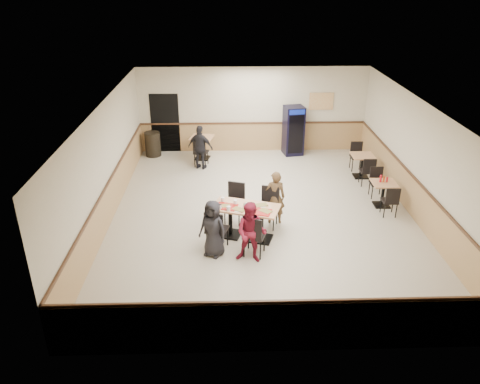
{
  "coord_description": "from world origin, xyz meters",
  "views": [
    {
      "loc": [
        -0.94,
        -11.08,
        5.92
      ],
      "look_at": [
        -0.61,
        -0.5,
        0.91
      ],
      "focal_mm": 35.0,
      "sensor_mm": 36.0,
      "label": 1
    }
  ],
  "objects_px": {
    "diner_man_opposite": "(275,197)",
    "side_table_near": "(383,190)",
    "diner_woman_right": "(251,233)",
    "main_table": "(246,217)",
    "diner_woman_left": "(213,229)",
    "lone_diner": "(200,148)",
    "back_table": "(202,144)",
    "trash_bin": "(153,144)",
    "side_table_far": "(362,162)",
    "pepsi_cooler": "(293,131)"
  },
  "relations": [
    {
      "from": "diner_woman_right",
      "to": "lone_diner",
      "type": "xyz_separation_m",
      "value": [
        -1.37,
        5.5,
        0.01
      ]
    },
    {
      "from": "main_table",
      "to": "side_table_near",
      "type": "xyz_separation_m",
      "value": [
        3.85,
        1.6,
        -0.09
      ]
    },
    {
      "from": "trash_bin",
      "to": "diner_woman_left",
      "type": "bearing_deg",
      "value": -70.76
    },
    {
      "from": "diner_woman_right",
      "to": "pepsi_cooler",
      "type": "height_order",
      "value": "pepsi_cooler"
    },
    {
      "from": "diner_man_opposite",
      "to": "side_table_far",
      "type": "xyz_separation_m",
      "value": [
        3.03,
        2.87,
        -0.22
      ]
    },
    {
      "from": "trash_bin",
      "to": "diner_man_opposite",
      "type": "bearing_deg",
      "value": -52.57
    },
    {
      "from": "back_table",
      "to": "main_table",
      "type": "bearing_deg",
      "value": -76.48
    },
    {
      "from": "main_table",
      "to": "back_table",
      "type": "bearing_deg",
      "value": 121.62
    },
    {
      "from": "diner_man_opposite",
      "to": "diner_woman_left",
      "type": "bearing_deg",
      "value": 47.31
    },
    {
      "from": "diner_woman_left",
      "to": "side_table_near",
      "type": "xyz_separation_m",
      "value": [
        4.63,
        2.34,
        -0.22
      ]
    },
    {
      "from": "pepsi_cooler",
      "to": "trash_bin",
      "type": "relative_size",
      "value": 2.01
    },
    {
      "from": "lone_diner",
      "to": "pepsi_cooler",
      "type": "xyz_separation_m",
      "value": [
        3.2,
        1.29,
        0.13
      ]
    },
    {
      "from": "diner_woman_left",
      "to": "back_table",
      "type": "height_order",
      "value": "diner_woman_left"
    },
    {
      "from": "diner_woman_left",
      "to": "side_table_near",
      "type": "relative_size",
      "value": 1.95
    },
    {
      "from": "side_table_far",
      "to": "diner_woman_right",
      "type": "bearing_deg",
      "value": -128.77
    },
    {
      "from": "diner_man_opposite",
      "to": "pepsi_cooler",
      "type": "bearing_deg",
      "value": -99.45
    },
    {
      "from": "main_table",
      "to": "back_table",
      "type": "xyz_separation_m",
      "value": [
        -1.29,
        5.37,
        -0.03
      ]
    },
    {
      "from": "diner_woman_left",
      "to": "diner_man_opposite",
      "type": "relative_size",
      "value": 0.96
    },
    {
      "from": "diner_woman_left",
      "to": "trash_bin",
      "type": "height_order",
      "value": "diner_woman_left"
    },
    {
      "from": "back_table",
      "to": "pepsi_cooler",
      "type": "relative_size",
      "value": 0.51
    },
    {
      "from": "side_table_near",
      "to": "trash_bin",
      "type": "height_order",
      "value": "trash_bin"
    },
    {
      "from": "diner_woman_right",
      "to": "side_table_near",
      "type": "relative_size",
      "value": 2.05
    },
    {
      "from": "main_table",
      "to": "trash_bin",
      "type": "xyz_separation_m",
      "value": [
        -3.03,
        5.72,
        -0.13
      ]
    },
    {
      "from": "diner_woman_right",
      "to": "main_table",
      "type": "bearing_deg",
      "value": 108.06
    },
    {
      "from": "diner_man_opposite",
      "to": "side_table_near",
      "type": "relative_size",
      "value": 2.03
    },
    {
      "from": "side_table_near",
      "to": "back_table",
      "type": "relative_size",
      "value": 0.79
    },
    {
      "from": "diner_woman_left",
      "to": "side_table_far",
      "type": "bearing_deg",
      "value": 72.67
    },
    {
      "from": "diner_woman_left",
      "to": "lone_diner",
      "type": "distance_m",
      "value": 5.25
    },
    {
      "from": "pepsi_cooler",
      "to": "trash_bin",
      "type": "height_order",
      "value": "pepsi_cooler"
    },
    {
      "from": "back_table",
      "to": "diner_man_opposite",
      "type": "bearing_deg",
      "value": -65.93
    },
    {
      "from": "side_table_near",
      "to": "back_table",
      "type": "xyz_separation_m",
      "value": [
        -5.15,
        3.77,
        0.06
      ]
    },
    {
      "from": "side_table_far",
      "to": "trash_bin",
      "type": "distance_m",
      "value": 7.15
    },
    {
      "from": "trash_bin",
      "to": "back_table",
      "type": "bearing_deg",
      "value": -11.37
    },
    {
      "from": "main_table",
      "to": "diner_woman_right",
      "type": "height_order",
      "value": "diner_woman_right"
    },
    {
      "from": "main_table",
      "to": "side_table_far",
      "type": "distance_m",
      "value": 5.25
    },
    {
      "from": "diner_woman_right",
      "to": "diner_man_opposite",
      "type": "distance_m",
      "value": 1.91
    },
    {
      "from": "pepsi_cooler",
      "to": "back_table",
      "type": "bearing_deg",
      "value": 177.67
    },
    {
      "from": "diner_man_opposite",
      "to": "side_table_near",
      "type": "xyz_separation_m",
      "value": [
        3.08,
        0.85,
        -0.25
      ]
    },
    {
      "from": "side_table_near",
      "to": "side_table_far",
      "type": "xyz_separation_m",
      "value": [
        -0.05,
        2.02,
        0.02
      ]
    },
    {
      "from": "diner_woman_right",
      "to": "lone_diner",
      "type": "distance_m",
      "value": 5.67
    },
    {
      "from": "main_table",
      "to": "side_table_far",
      "type": "relative_size",
      "value": 2.36
    },
    {
      "from": "diner_woman_left",
      "to": "side_table_near",
      "type": "distance_m",
      "value": 5.19
    },
    {
      "from": "main_table",
      "to": "diner_woman_right",
      "type": "distance_m",
      "value": 1.04
    },
    {
      "from": "lone_diner",
      "to": "side_table_far",
      "type": "distance_m",
      "value": 5.17
    },
    {
      "from": "diner_woman_right",
      "to": "lone_diner",
      "type": "height_order",
      "value": "lone_diner"
    },
    {
      "from": "main_table",
      "to": "lone_diner",
      "type": "relative_size",
      "value": 1.19
    },
    {
      "from": "side_table_near",
      "to": "diner_woman_left",
      "type": "bearing_deg",
      "value": -153.13
    },
    {
      "from": "trash_bin",
      "to": "main_table",
      "type": "bearing_deg",
      "value": -62.08
    },
    {
      "from": "side_table_far",
      "to": "side_table_near",
      "type": "bearing_deg",
      "value": -88.53
    },
    {
      "from": "trash_bin",
      "to": "pepsi_cooler",
      "type": "bearing_deg",
      "value": 0.5
    }
  ]
}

